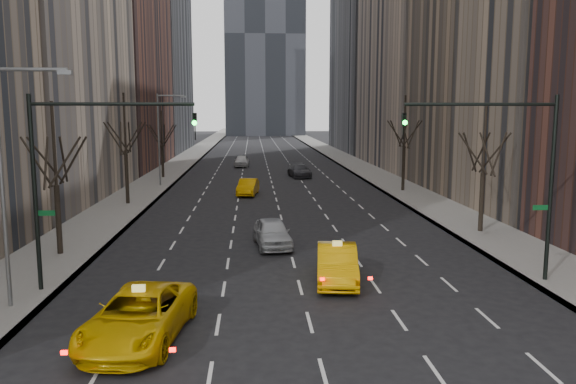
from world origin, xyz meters
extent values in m
cube|color=slate|center=(-12.25, 70.00, 0.07)|extent=(4.50, 320.00, 0.15)
cube|color=slate|center=(12.25, 70.00, 0.07)|extent=(4.50, 320.00, 0.15)
cylinder|color=black|center=(-12.00, 18.00, 1.93)|extent=(0.28, 0.28, 3.57)
cylinder|color=black|center=(-12.00, 18.00, 5.84)|extent=(0.16, 0.16, 4.25)
cylinder|color=black|center=(-11.85, 18.85, 4.95)|extent=(0.42, 1.80, 2.52)
cylinder|color=black|center=(-11.19, 18.29, 4.95)|extent=(1.74, 0.72, 2.52)
cylinder|color=black|center=(-11.34, 17.45, 4.95)|extent=(1.46, 1.25, 2.52)
cylinder|color=black|center=(-12.15, 17.15, 4.95)|extent=(0.42, 1.80, 2.52)
cylinder|color=black|center=(-12.81, 17.71, 4.95)|extent=(1.74, 0.72, 2.52)
cylinder|color=black|center=(-12.66, 18.55, 4.95)|extent=(1.46, 1.25, 2.52)
cylinder|color=black|center=(-12.00, 34.00, 2.15)|extent=(0.28, 0.28, 3.99)
cylinder|color=black|center=(-12.00, 34.00, 6.52)|extent=(0.16, 0.16, 4.75)
cylinder|color=black|center=(-11.85, 34.85, 5.37)|extent=(0.42, 1.80, 2.52)
cylinder|color=black|center=(-11.19, 34.29, 5.37)|extent=(1.74, 0.72, 2.52)
cylinder|color=black|center=(-11.34, 33.45, 5.37)|extent=(1.46, 1.25, 2.52)
cylinder|color=black|center=(-12.15, 33.15, 5.37)|extent=(0.42, 1.80, 2.52)
cylinder|color=black|center=(-12.81, 33.71, 5.37)|extent=(1.74, 0.72, 2.52)
cylinder|color=black|center=(-12.66, 34.55, 5.37)|extent=(1.46, 1.25, 2.52)
cylinder|color=black|center=(-12.00, 52.00, 1.83)|extent=(0.28, 0.28, 3.36)
cylinder|color=black|center=(-12.00, 52.00, 5.51)|extent=(0.16, 0.16, 4.00)
cylinder|color=black|center=(-11.85, 52.85, 4.74)|extent=(0.42, 1.80, 2.52)
cylinder|color=black|center=(-11.19, 52.29, 4.74)|extent=(1.74, 0.72, 2.52)
cylinder|color=black|center=(-11.34, 51.45, 4.74)|extent=(1.46, 1.25, 2.52)
cylinder|color=black|center=(-12.15, 51.15, 4.74)|extent=(0.42, 1.80, 2.52)
cylinder|color=black|center=(-12.81, 51.71, 4.74)|extent=(1.74, 0.72, 2.52)
cylinder|color=black|center=(-12.66, 52.55, 4.74)|extent=(1.46, 1.25, 2.52)
cylinder|color=black|center=(12.00, 22.00, 1.93)|extent=(0.28, 0.28, 3.57)
cylinder|color=black|center=(12.00, 22.00, 5.84)|extent=(0.16, 0.16, 4.25)
cylinder|color=black|center=(12.15, 22.85, 4.95)|extent=(0.42, 1.80, 2.52)
cylinder|color=black|center=(12.81, 22.29, 4.95)|extent=(1.74, 0.72, 2.52)
cylinder|color=black|center=(12.66, 21.45, 4.95)|extent=(1.46, 1.25, 2.52)
cylinder|color=black|center=(11.85, 21.15, 4.95)|extent=(0.42, 1.80, 2.52)
cylinder|color=black|center=(11.19, 21.71, 4.95)|extent=(1.74, 0.72, 2.52)
cylinder|color=black|center=(11.34, 22.55, 4.95)|extent=(1.46, 1.25, 2.52)
cylinder|color=black|center=(12.00, 40.00, 2.15)|extent=(0.28, 0.28, 3.99)
cylinder|color=black|center=(12.00, 40.00, 6.52)|extent=(0.16, 0.16, 4.75)
cylinder|color=black|center=(12.15, 40.85, 5.37)|extent=(0.42, 1.80, 2.52)
cylinder|color=black|center=(12.81, 40.29, 5.37)|extent=(1.74, 0.72, 2.52)
cylinder|color=black|center=(12.66, 39.45, 5.37)|extent=(1.46, 1.25, 2.52)
cylinder|color=black|center=(11.85, 39.15, 5.37)|extent=(0.42, 1.80, 2.52)
cylinder|color=black|center=(11.19, 39.71, 5.37)|extent=(1.74, 0.72, 2.52)
cylinder|color=black|center=(11.34, 40.55, 5.37)|extent=(1.46, 1.25, 2.52)
cylinder|color=black|center=(-10.80, 12.00, 4.15)|extent=(0.18, 0.18, 8.00)
cylinder|color=black|center=(-7.55, 12.00, 7.75)|extent=(6.50, 0.14, 0.14)
imported|color=black|center=(-4.30, 12.00, 6.85)|extent=(0.18, 0.22, 1.10)
sphere|color=#0CFF33|center=(-4.30, 11.82, 7.00)|extent=(0.20, 0.20, 0.20)
cube|color=#0C5926|center=(-10.40, 12.00, 3.35)|extent=(0.70, 0.04, 0.22)
cylinder|color=black|center=(10.80, 12.00, 4.15)|extent=(0.18, 0.18, 8.00)
cylinder|color=black|center=(7.55, 12.00, 7.75)|extent=(6.50, 0.14, 0.14)
imported|color=black|center=(4.30, 12.00, 6.85)|extent=(0.18, 0.22, 1.10)
sphere|color=#0CFF33|center=(4.30, 11.82, 7.00)|extent=(0.20, 0.20, 0.20)
cube|color=#0C5926|center=(10.40, 12.00, 3.35)|extent=(0.70, 0.04, 0.22)
cylinder|color=slate|center=(-11.20, 10.00, 4.65)|extent=(0.16, 0.16, 9.00)
cylinder|color=slate|center=(-9.90, 10.00, 8.95)|extent=(2.60, 0.14, 0.14)
cube|color=slate|center=(-8.70, 10.00, 8.85)|extent=(0.50, 0.22, 0.15)
cylinder|color=slate|center=(-11.20, 45.00, 4.65)|extent=(0.16, 0.16, 9.00)
cylinder|color=slate|center=(-9.90, 45.00, 8.95)|extent=(2.60, 0.14, 0.14)
cube|color=slate|center=(-8.70, 45.00, 8.85)|extent=(0.50, 0.22, 0.15)
imported|color=#DAA904|center=(-5.74, 6.79, 0.82)|extent=(3.49, 6.24, 1.65)
imported|color=#E5A104|center=(1.69, 12.71, 0.81)|extent=(2.28, 5.09, 1.62)
imported|color=#AEB1B7|center=(-0.92, 19.43, 0.78)|extent=(2.31, 4.73, 1.55)
imported|color=#DF9704|center=(-2.42, 38.80, 0.73)|extent=(2.11, 4.57, 1.45)
imported|color=#313137|center=(3.31, 52.24, 0.74)|extent=(2.71, 5.30, 1.47)
imported|color=silver|center=(-3.48, 64.79, 0.78)|extent=(2.06, 4.66, 1.56)
camera|label=1|loc=(-1.97, -11.07, 7.48)|focal=35.00mm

